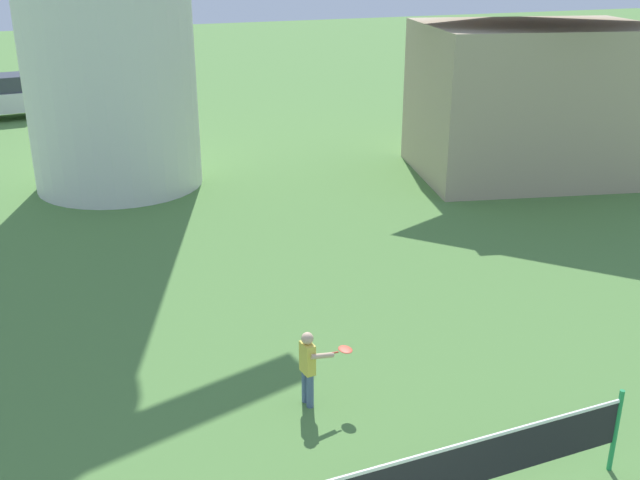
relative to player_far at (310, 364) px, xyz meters
name	(u,v)px	position (x,y,z in m)	size (l,w,h in m)	color
player_far	(310,364)	(0.00, 0.00, 0.00)	(0.70, 0.41, 1.10)	slate
parked_car_silver	(0,96)	(-3.66, 21.34, 0.18)	(4.00, 2.16, 1.56)	silver
chapel	(538,52)	(9.72, 8.17, 2.65)	(7.24, 6.02, 7.60)	tan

